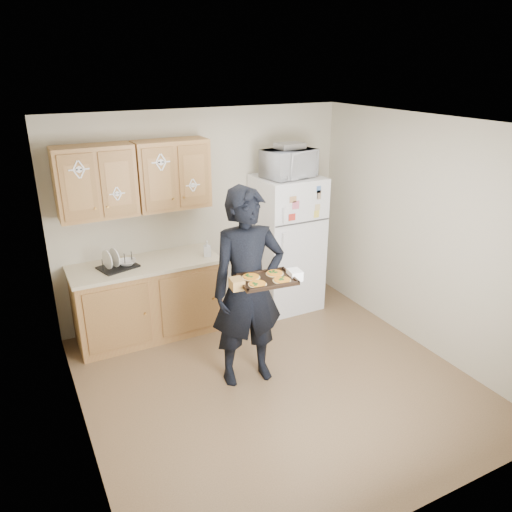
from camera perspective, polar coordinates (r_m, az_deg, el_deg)
The scene contains 23 objects.
floor at distance 5.15m, azimuth 2.26°, elevation -14.09°, with size 3.60×3.60×0.00m, color brown.
ceiling at distance 4.22m, azimuth 2.77°, elevation 14.76°, with size 3.60×3.60×0.00m, color silver.
wall_back at distance 6.07m, azimuth -5.95°, elevation 4.67°, with size 3.60×0.04×2.50m, color #B7AE95.
wall_front at distance 3.28m, azimuth 18.57°, elevation -11.83°, with size 3.60×0.04×2.50m, color #B7AE95.
wall_left at distance 4.04m, azimuth -20.44°, elevation -5.54°, with size 0.04×3.60×2.50m, color #B7AE95.
wall_right at distance 5.60m, azimuth 18.73°, elevation 2.17°, with size 0.04×3.60×2.50m, color #B7AE95.
refrigerator at distance 6.28m, azimuth 3.53°, elevation 1.47°, with size 0.75×0.70×1.70m, color white.
base_cabinet at distance 5.85m, azimuth -12.26°, elevation -5.05°, with size 1.60×0.60×0.86m, color #9B5A35.
countertop at distance 5.67m, azimuth -12.61°, elevation -0.97°, with size 1.64×0.64×0.04m, color beige.
upper_cab_left at distance 5.44m, azimuth -17.89°, elevation 8.05°, with size 0.80×0.33×0.75m, color #9B5A35.
upper_cab_right at distance 5.62m, azimuth -9.59°, elevation 9.19°, with size 0.80×0.33×0.75m, color #9B5A35.
cereal_box at distance 6.98m, azimuth 6.04°, elevation -2.61°, with size 0.20×0.07×0.32m, color #E6B351.
person at distance 4.72m, azimuth -0.93°, elevation -3.72°, with size 0.72×0.47×1.96m, color black.
baking_tray at distance 4.41m, azimuth 1.18°, elevation -2.79°, with size 0.49×0.36×0.04m, color black.
pizza_front_left at distance 4.30m, azimuth 0.17°, elevation -3.21°, with size 0.16×0.16×0.02m, color #F3AA1E.
pizza_front_right at distance 4.38m, azimuth 2.98°, elevation -2.76°, with size 0.16×0.16×0.02m, color #F3AA1E.
pizza_back_left at distance 4.44m, azimuth -0.58°, elevation -2.39°, with size 0.16×0.16×0.02m, color #F3AA1E.
pizza_back_right at distance 4.51m, azimuth 2.15°, elevation -1.97°, with size 0.16×0.16×0.02m, color #F3AA1E.
microwave at distance 5.96m, azimuth 3.76°, elevation 10.50°, with size 0.60×0.40×0.33m, color white.
foil_pan at distance 5.96m, azimuth 3.89°, elevation 12.45°, with size 0.32×0.22×0.07m, color #BBBBC3.
dish_rack at distance 5.57m, azimuth -15.56°, elevation -0.56°, with size 0.39×0.29×0.15m, color black.
bowl at distance 5.60m, azimuth -14.54°, elevation -0.71°, with size 0.20×0.20×0.05m, color silver.
soap_bottle at distance 5.71m, azimuth -5.60°, elevation 0.85°, with size 0.08×0.08×0.18m, color white.
Camera 1 is at (-2.09, -3.63, 2.99)m, focal length 35.00 mm.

